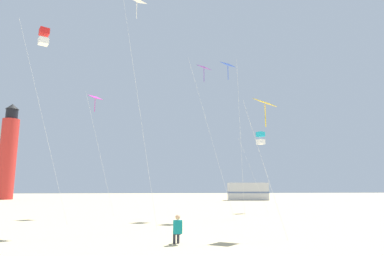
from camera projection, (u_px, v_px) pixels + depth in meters
The scene contains 10 objects.
kite_flyer_standing at pixel (177, 228), 13.07m from camera, with size 0.36×0.53×1.16m.
kite_diamond_gold at pixel (265, 107), 15.95m from camera, with size 1.80×1.80×6.48m.
kite_box_scarlet at pixel (44, 37), 22.42m from camera, with size 3.13×2.90×12.87m.
kite_box_cyan at pixel (261, 138), 30.30m from camera, with size 2.44×2.44×7.19m.
kite_diamond_magenta at pixel (96, 102), 26.40m from camera, with size 2.52×2.52×9.52m.
kite_diamond_blue at pixel (229, 71), 24.83m from camera, with size 1.71×1.71×11.53m.
kite_diamond_violet at pixel (204, 74), 25.74m from camera, with size 3.30×2.49×11.70m.
kite_diamond_white at pixel (137, 10), 19.82m from camera, with size 2.26×2.09×13.62m.
lighthouse_distant at pixel (8, 154), 57.61m from camera, with size 2.80×2.80×16.80m.
rv_van_silver at pixel (248, 192), 53.59m from camera, with size 6.62×2.89×2.80m.
Camera 1 is at (-1.15, -7.00, 2.27)m, focal length 30.86 mm.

